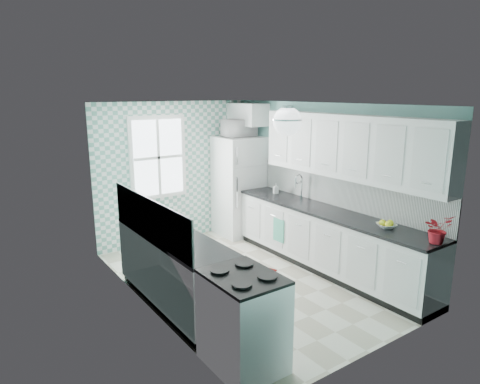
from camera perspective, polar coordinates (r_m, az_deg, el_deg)
floor at (r=6.36m, az=0.94°, el=-11.62°), size 3.00×4.40×0.02m
ceiling at (r=5.77m, az=1.03°, el=11.73°), size 3.00×4.40×0.02m
wall_back at (r=7.80m, az=-8.58°, el=2.67°), size 3.00×0.02×2.50m
wall_front at (r=4.41m, az=18.13°, el=-6.11°), size 3.00×0.02×2.50m
wall_left at (r=5.23m, az=-12.58°, el=-2.76°), size 0.02×4.40×2.50m
wall_right at (r=6.91m, az=11.19°, el=1.20°), size 0.02×4.40×2.50m
accent_wall at (r=7.78m, az=-8.51°, el=2.64°), size 3.00×0.01×2.50m
window at (r=7.56m, az=-10.87°, el=4.55°), size 1.04×0.05×1.44m
backsplash_right at (r=6.64m, az=13.51°, el=0.11°), size 0.02×3.60×0.51m
backsplash_left at (r=5.18m, az=-12.00°, el=-3.51°), size 0.02×2.15×0.51m
upper_cabinets_right at (r=6.28m, az=14.28°, el=5.86°), size 0.33×3.20×0.90m
upper_cabinet_fridge at (r=8.02m, az=0.88°, el=10.31°), size 0.40×0.74×0.40m
ceiling_light at (r=5.15m, az=6.32°, el=9.39°), size 0.34×0.34×0.35m
base_cabinets_right at (r=6.64m, az=11.49°, el=-6.48°), size 0.60×3.60×0.90m
countertop_right at (r=6.49m, az=11.59°, el=-2.60°), size 0.63×3.60×0.04m
base_cabinets_left at (r=5.55m, az=-8.85°, el=-10.43°), size 0.60×2.15×0.90m
countertop_left at (r=5.38m, az=-8.88°, el=-5.81°), size 0.63×2.15×0.04m
fridge at (r=8.06m, az=-0.11°, el=0.82°), size 0.81×0.80×1.85m
stove at (r=4.35m, az=0.41°, el=-16.62°), size 0.63×0.79×0.95m
sink at (r=7.04m, az=7.09°, el=-1.09°), size 0.51×0.43×0.53m
rug at (r=6.61m, az=0.40°, el=-10.43°), size 0.88×1.02×0.01m
dish_towel at (r=6.95m, az=5.17°, el=-5.10°), size 0.09×0.24×0.38m
fruit_bowl at (r=5.87m, az=18.95°, el=-4.27°), size 0.30×0.30×0.06m
potted_plant at (r=5.47m, az=24.88°, el=-4.49°), size 0.37×0.35×0.34m
soap_bottle at (r=7.42m, az=4.80°, el=0.48°), size 0.11×0.11×0.18m
microwave at (r=7.90m, az=-0.11°, el=8.53°), size 0.59×0.41×0.32m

